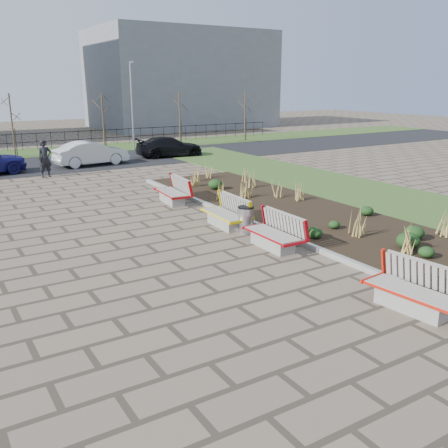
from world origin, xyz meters
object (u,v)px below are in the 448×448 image
bench_d (172,191)px  litter_bin (246,220)px  bench_a (413,289)px  pedestrian (45,159)px  bench_c (225,212)px  lamp_east (132,107)px  car_black (169,147)px  car_silver (91,153)px  bench_b (273,232)px

bench_d → litter_bin: 4.98m
bench_a → pedestrian: size_ratio=1.10×
bench_c → lamp_east: bearing=79.1°
bench_a → litter_bin: 6.60m
bench_d → car_black: car_black is taller
car_silver → car_black: 5.50m
lamp_east → bench_b: bearing=-102.1°
bench_d → car_black: (5.60, 11.89, 0.16)m
bench_c → pedestrian: 12.93m
pedestrian → bench_d: bearing=-79.0°
bench_c → pedestrian: size_ratio=1.10×
bench_a → pedestrian: 20.32m
bench_b → bench_a: bearing=-88.7°
car_silver → car_black: car_silver is taller
bench_c → pedestrian: bearing=106.0°
bench_c → lamp_east: 21.35m
litter_bin → pedestrian: (-3.19, 13.51, 0.53)m
bench_d → pedestrian: pedestrian is taller
bench_b → bench_c: same height
bench_c → bench_d: bearing=92.7°
bench_a → car_black: 24.11m
bench_a → bench_b: (0.00, 4.87, 0.00)m
car_silver → lamp_east: 7.70m
litter_bin → car_black: bearing=72.3°
bench_d → lamp_east: (5.00, 16.56, 2.54)m
litter_bin → pedestrian: bearing=103.3°
bench_b → car_black: 19.40m
car_silver → lamp_east: bearing=-47.3°
bench_d → pedestrian: size_ratio=1.10×
car_silver → lamp_east: size_ratio=0.70×
bench_c → car_black: size_ratio=0.48×
bench_a → car_silver: bearing=83.1°
bench_a → litter_bin: bearing=81.6°
car_silver → lamp_east: (4.83, 5.53, 2.33)m
car_black → lamp_east: bearing=13.0°
bench_b → car_black: size_ratio=0.48×
litter_bin → pedestrian: pedestrian is taller
litter_bin → car_black: car_black is taller
bench_c → car_black: 16.89m
bench_a → bench_d: size_ratio=1.00×
bench_c → car_silver: (0.17, 15.07, 0.21)m
bench_b → litter_bin: bearing=83.8°
bench_d → litter_bin: bench_d is taller
bench_a → bench_d: 11.56m
bench_a → bench_c: bearing=83.5°
pedestrian → car_black: bearing=13.3°
pedestrian → bench_c: bearing=-84.8°
bench_b → pedestrian: (-2.96, 15.22, 0.46)m
bench_b → car_silver: car_silver is taller
bench_a → bench_b: 4.87m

